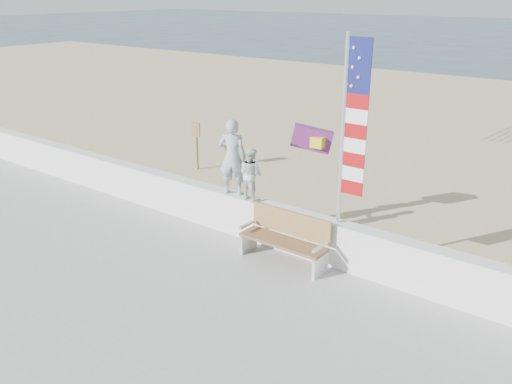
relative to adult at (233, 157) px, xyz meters
The scene contains 9 objects.
ground 2.82m from the adult, 74.03° to the right, with size 220.00×220.00×0.00m, color #2B4357.
sand 7.27m from the adult, 85.32° to the left, with size 90.00×40.00×0.08m, color tan.
seawall 1.40m from the adult, ahead, with size 30.00×0.35×0.90m, color silver.
adult is the anchor object (origin of this frame).
child 0.56m from the adult, ahead, with size 0.54×0.42×1.11m, color silver.
bench 2.13m from the adult, 15.02° to the right, with size 1.80×0.57×1.00m.
flag 2.91m from the adult, ahead, with size 0.50×0.08×3.50m.
parafoil_kite 1.88m from the adult, 57.03° to the left, with size 0.95×0.70×0.66m.
sign 5.01m from the adult, 142.20° to the left, with size 0.32×0.07×1.46m.
Camera 1 is at (6.44, -6.49, 5.24)m, focal length 38.00 mm.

